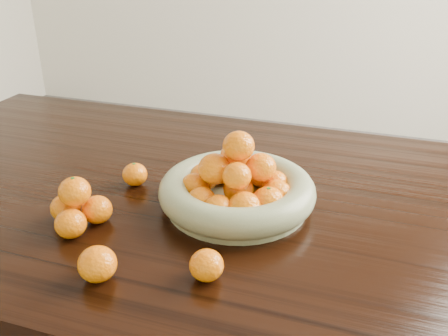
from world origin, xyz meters
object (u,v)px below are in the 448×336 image
(fruit_bowl, at_px, (237,188))
(loose_orange_0, at_px, (135,174))
(dining_table, at_px, (233,230))
(orange_pyramid, at_px, (77,208))

(fruit_bowl, distance_m, loose_orange_0, 0.26)
(fruit_bowl, bearing_deg, loose_orange_0, 175.54)
(dining_table, relative_size, loose_orange_0, 33.64)
(loose_orange_0, bearing_deg, fruit_bowl, -4.46)
(loose_orange_0, bearing_deg, orange_pyramid, -96.78)
(fruit_bowl, height_order, loose_orange_0, fruit_bowl)
(dining_table, distance_m, loose_orange_0, 0.27)
(dining_table, bearing_deg, loose_orange_0, -175.61)
(dining_table, height_order, loose_orange_0, loose_orange_0)
(orange_pyramid, height_order, loose_orange_0, orange_pyramid)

